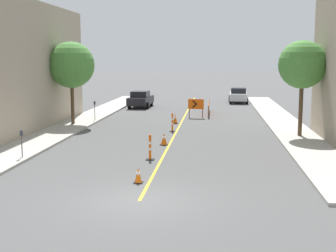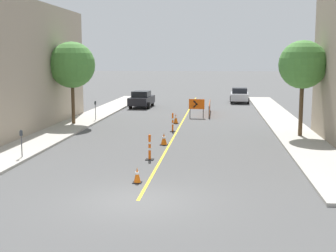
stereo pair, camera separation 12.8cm
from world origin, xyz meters
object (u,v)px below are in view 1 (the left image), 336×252
(delineator_post_front, at_px, (150,149))
(traffic_cone_third, at_px, (175,119))
(parked_car_curb_near, at_px, (141,99))
(street_tree_left_near, at_px, (71,65))
(delineator_post_rear, at_px, (172,124))
(parked_car_curb_mid, at_px, (238,95))
(parking_meter_far_curb, at_px, (95,106))
(street_tree_right_near, at_px, (302,65))
(parking_meter_near_curb, at_px, (21,138))
(arrow_barricade_primary, at_px, (196,105))
(traffic_cone_second, at_px, (164,139))
(traffic_cone_nearest, at_px, (138,175))

(delineator_post_front, bearing_deg, traffic_cone_third, 89.43)
(parked_car_curb_near, height_order, street_tree_left_near, street_tree_left_near)
(delineator_post_front, xyz_separation_m, delineator_post_rear, (0.27, 8.45, 0.01))
(parked_car_curb_mid, relative_size, parking_meter_far_curb, 3.07)
(parked_car_curb_mid, bearing_deg, parked_car_curb_near, -146.49)
(parked_car_curb_near, height_order, street_tree_right_near, street_tree_right_near)
(parked_car_curb_near, xyz_separation_m, street_tree_right_near, (12.20, -15.86, 3.53))
(traffic_cone_third, xyz_separation_m, parked_car_curb_near, (-4.26, 10.65, 0.45))
(parked_car_curb_mid, bearing_deg, parking_meter_near_curb, -108.94)
(parked_car_curb_mid, xyz_separation_m, parking_meter_far_curb, (-11.40, -15.87, 0.32))
(parking_meter_near_curb, relative_size, street_tree_right_near, 0.23)
(arrow_barricade_primary, bearing_deg, street_tree_left_near, -144.99)
(traffic_cone_third, height_order, arrow_barricade_primary, arrow_barricade_primary)
(parking_meter_near_curb, xyz_separation_m, parking_meter_far_curb, (0.00, 13.37, 0.08))
(parking_meter_far_curb, distance_m, street_tree_left_near, 3.89)
(parked_car_curb_mid, height_order, parking_meter_near_curb, parked_car_curb_mid)
(delineator_post_front, relative_size, delineator_post_rear, 0.99)
(traffic_cone_second, bearing_deg, street_tree_right_near, 22.33)
(delineator_post_front, height_order, parking_meter_far_curb, parking_meter_far_curb)
(traffic_cone_second, xyz_separation_m, arrow_barricade_primary, (1.25, 11.74, 0.73))
(arrow_barricade_primary, bearing_deg, delineator_post_rear, -94.38)
(traffic_cone_nearest, xyz_separation_m, parked_car_curb_near, (-4.25, 26.99, 0.50))
(delineator_post_front, distance_m, parking_meter_far_curb, 14.15)
(traffic_cone_nearest, relative_size, parked_car_curb_near, 0.14)
(traffic_cone_second, relative_size, street_tree_right_near, 0.12)
(traffic_cone_second, height_order, parked_car_curb_mid, parked_car_curb_mid)
(parking_meter_near_curb, bearing_deg, street_tree_right_near, 28.46)
(traffic_cone_nearest, distance_m, traffic_cone_third, 16.34)
(street_tree_right_near, bearing_deg, delineator_post_front, -138.84)
(traffic_cone_nearest, distance_m, arrow_barricade_primary, 19.72)
(parked_car_curb_near, distance_m, parking_meter_far_curb, 10.27)
(arrow_barricade_primary, distance_m, parked_car_curb_near, 9.24)
(parked_car_curb_near, relative_size, parked_car_curb_mid, 1.00)
(street_tree_right_near, bearing_deg, parking_meter_near_curb, -151.54)
(traffic_cone_third, bearing_deg, traffic_cone_second, -89.27)
(parked_car_curb_mid, height_order, street_tree_right_near, street_tree_right_near)
(traffic_cone_nearest, xyz_separation_m, arrow_barricade_primary, (1.36, 19.65, 0.75))
(parking_meter_far_curb, relative_size, street_tree_left_near, 0.25)
(delineator_post_rear, height_order, parked_car_curb_mid, parked_car_curb_mid)
(traffic_cone_second, distance_m, parking_meter_near_curb, 7.64)
(traffic_cone_nearest, bearing_deg, traffic_cone_second, 89.17)
(parking_meter_far_curb, bearing_deg, delineator_post_front, -64.96)
(traffic_cone_second, height_order, parking_meter_far_curb, parking_meter_far_curb)
(parked_car_curb_near, xyz_separation_m, parked_car_curb_mid, (9.55, 5.77, 0.00))
(delineator_post_front, height_order, delineator_post_rear, delineator_post_rear)
(arrow_barricade_primary, bearing_deg, street_tree_right_near, -47.01)
(delineator_post_rear, bearing_deg, delineator_post_front, -91.80)
(arrow_barricade_primary, height_order, street_tree_left_near, street_tree_left_near)
(traffic_cone_second, bearing_deg, delineator_post_front, -93.43)
(parking_meter_far_curb, bearing_deg, traffic_cone_third, -5.17)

